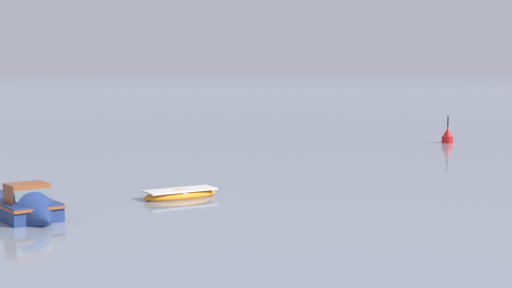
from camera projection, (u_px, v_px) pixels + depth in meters
name	position (u px, v px, depth m)	size (l,w,h in m)	color
motorboat_moored_0	(25.00, 211.00, 31.67)	(2.88, 6.01, 2.19)	navy
rowboat_moored_2	(180.00, 195.00, 36.60)	(3.69, 1.46, 0.57)	orange
channel_buoy	(448.00, 137.00, 61.96)	(0.90, 0.90, 2.30)	red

